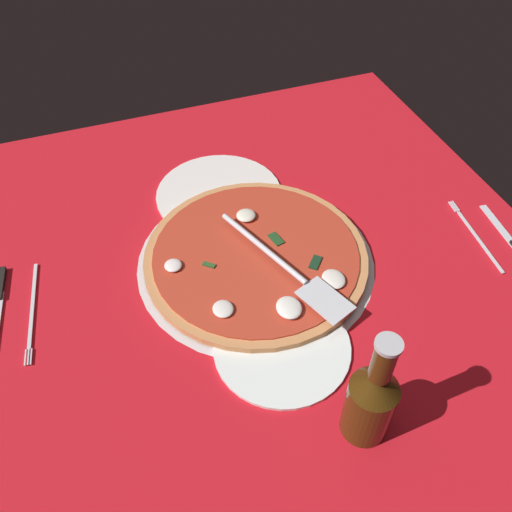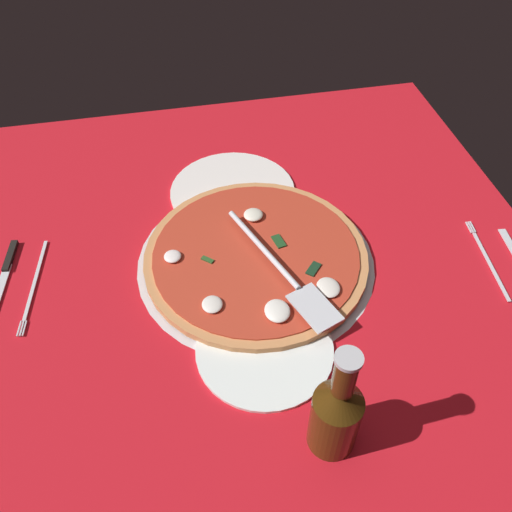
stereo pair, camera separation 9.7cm
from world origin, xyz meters
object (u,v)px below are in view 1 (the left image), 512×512
Objects in this scene: place_setting_near at (493,240)px; place_setting_far at (15,307)px; dinner_plate_left at (282,347)px; beer_bottle at (371,400)px; pizza at (256,257)px; dinner_plate_right at (220,194)px; pizza_server at (286,267)px.

place_setting_far is (14.40, 86.53, 0.01)cm from place_setting_near.
beer_bottle is at bearing -159.86° from dinner_plate_left.
place_setting_near is at bearing -102.83° from pizza.
dinner_plate_left is at bearing 106.88° from place_setting_near.
beer_bottle is at bearing 56.98° from place_setting_far.
dinner_plate_right is at bearing 62.40° from place_setting_near.
dinner_plate_right is 1.16× the size of place_setting_far.
pizza is at bearing -178.33° from dinner_plate_right.
pizza is at bearing -172.89° from pizza_server.
place_setting_near is at bearing -58.79° from beer_bottle.
beer_bottle is at bearing -175.84° from dinner_plate_right.
pizza is 42.40cm from place_setting_far.
place_setting_far is at bearing 49.31° from beer_bottle.
pizza_server reaches higher than dinner_plate_right.
dinner_plate_left is 47.67cm from place_setting_near.
place_setting_far is at bearing 87.04° from place_setting_near.
place_setting_far is (23.00, 39.64, -0.14)cm from dinner_plate_left.
place_setting_far is at bearing 111.08° from dinner_plate_right.
dinner_plate_left is 45.83cm from place_setting_far.
beer_bottle is at bearing -20.65° from pizza_server.
dinner_plate_right is at bearing 1.67° from pizza.
place_setting_near is at bearing -79.60° from dinner_plate_left.
beer_bottle reaches higher than place_setting_far.
pizza_server is (-26.38, -3.83, 3.63)cm from dinner_plate_right.
place_setting_near is 1.00× the size of beer_bottle.
place_setting_near is 0.96× the size of place_setting_far.
dinner_plate_right is 44.55cm from place_setting_far.
dinner_plate_left is at bearing 67.55° from place_setting_far.
place_setting_near is 87.72cm from place_setting_far.
place_setting_near is at bearing 63.37° from pizza_server.
beer_bottle reaches higher than dinner_plate_right.
place_setting_far is 60.61cm from beer_bottle.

